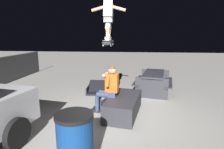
# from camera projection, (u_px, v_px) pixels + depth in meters

# --- Properties ---
(ground_plane) EXTENTS (40.00, 40.00, 0.00)m
(ground_plane) POSITION_uv_depth(u_px,v_px,m) (116.00, 118.00, 4.81)
(ground_plane) COLOR gray
(ledge_box_main) EXTENTS (1.75, 1.03, 0.48)m
(ledge_box_main) POSITION_uv_depth(u_px,v_px,m) (124.00, 105.00, 5.01)
(ledge_box_main) COLOR #28282D
(ledge_box_main) RESTS_ON ground
(person_sitting_on_ledge) EXTENTS (0.60, 0.78, 1.32)m
(person_sitting_on_ledge) POSITION_uv_depth(u_px,v_px,m) (108.00, 87.00, 5.01)
(person_sitting_on_ledge) COLOR #2D3856
(person_sitting_on_ledge) RESTS_ON ground
(skateboard) EXTENTS (1.02, 0.22, 0.15)m
(skateboard) POSITION_uv_depth(u_px,v_px,m) (108.00, 43.00, 4.79)
(skateboard) COLOR black
(skater_airborne) EXTENTS (0.62, 0.89, 1.12)m
(skater_airborne) POSITION_uv_depth(u_px,v_px,m) (108.00, 16.00, 4.70)
(skater_airborne) COLOR white
(kicker_ramp) EXTENTS (1.15, 1.02, 0.44)m
(kicker_ramp) POSITION_uv_depth(u_px,v_px,m) (100.00, 90.00, 7.05)
(kicker_ramp) COLOR black
(kicker_ramp) RESTS_ON ground
(picnic_table_back) EXTENTS (1.93, 1.65, 0.75)m
(picnic_table_back) POSITION_uv_depth(u_px,v_px,m) (153.00, 79.00, 6.91)
(picnic_table_back) COLOR #28282D
(picnic_table_back) RESTS_ON ground
(trash_bin) EXTENTS (0.58, 0.58, 0.97)m
(trash_bin) POSITION_uv_depth(u_px,v_px,m) (75.00, 143.00, 2.81)
(trash_bin) COLOR navy
(trash_bin) RESTS_ON ground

